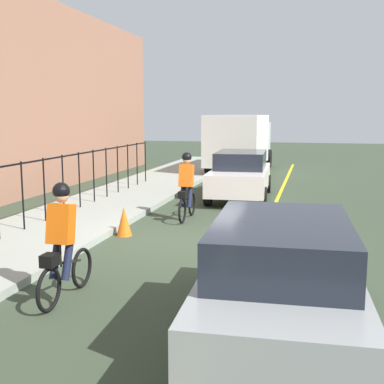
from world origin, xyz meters
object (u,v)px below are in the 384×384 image
box_truck_background (240,140)px  traffic_cone_near (124,221)px  parked_sedan_rear (240,174)px  cyclist_follow (62,243)px  cyclist_lead (187,186)px  patrol_sedan (281,278)px

box_truck_background → traffic_cone_near: (-13.49, 0.72, -1.20)m
parked_sedan_rear → traffic_cone_near: (-5.83, 1.87, -0.48)m
cyclist_follow → parked_sedan_rear: bearing=-7.3°
cyclist_lead → box_truck_background: bearing=1.2°
cyclist_follow → parked_sedan_rear: (9.88, -1.24, -0.09)m
traffic_cone_near → parked_sedan_rear: bearing=-17.8°
cyclist_lead → cyclist_follow: bearing=176.6°
patrol_sedan → traffic_cone_near: (4.63, 3.92, -0.48)m
parked_sedan_rear → box_truck_background: box_truck_background is taller
box_truck_background → traffic_cone_near: bearing=177.7°
patrol_sedan → parked_sedan_rear: (10.47, 2.05, 0.00)m
cyclist_follow → traffic_cone_near: cyclist_follow is taller
parked_sedan_rear → traffic_cone_near: 6.15m
patrol_sedan → traffic_cone_near: bearing=37.6°
cyclist_lead → parked_sedan_rear: 3.89m
cyclist_lead → traffic_cone_near: (-2.05, 0.98, -0.57)m
traffic_cone_near → patrol_sedan: bearing=-139.7°
parked_sedan_rear → box_truck_background: bearing=-174.3°
box_truck_background → cyclist_follow: bearing=-179.5°
patrol_sedan → box_truck_background: (18.13, 3.20, 0.73)m
cyclist_follow → patrol_sedan: cyclist_follow is taller
patrol_sedan → parked_sedan_rear: same height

